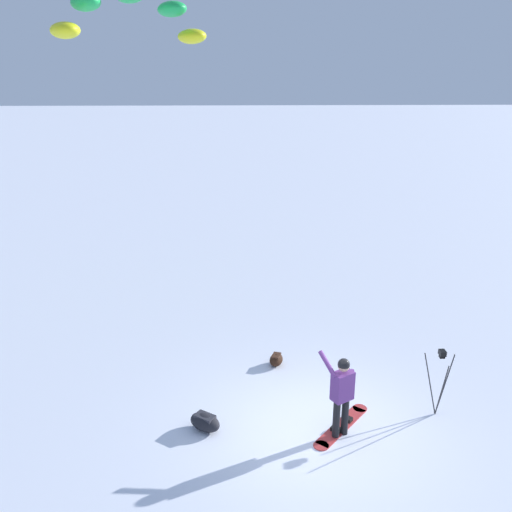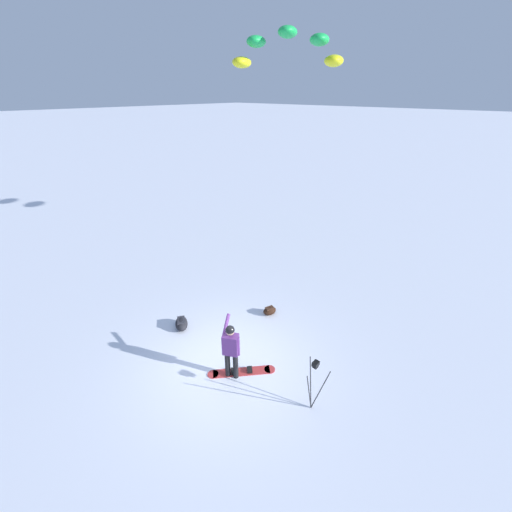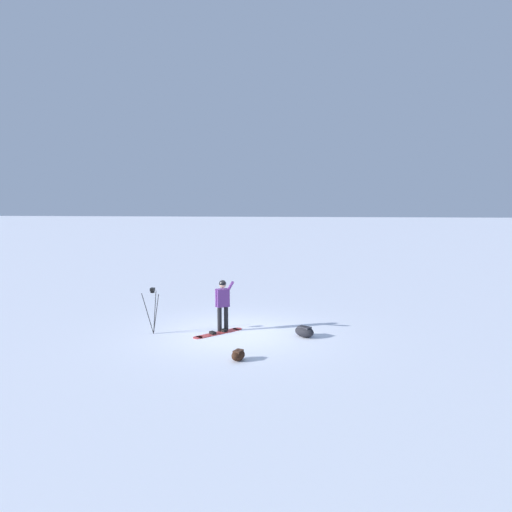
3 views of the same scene
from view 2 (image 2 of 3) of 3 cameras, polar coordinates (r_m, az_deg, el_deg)
ground_plane at (r=9.77m, az=-5.07°, el=-18.28°), size 300.00×300.00×0.00m
snowboarder at (r=8.77m, az=-4.36°, el=-15.35°), size 0.68×0.59×1.71m
snowboard at (r=9.55m, az=-2.51°, el=-19.32°), size 1.33×1.46×0.10m
traction_kite at (r=15.93m, az=5.39°, el=32.26°), size 4.64×3.38×1.47m
gear_bag_large at (r=11.08m, az=-12.78°, el=-11.31°), size 0.77×0.70×0.35m
camera_tripod at (r=8.13m, az=10.08°, el=-19.81°), size 0.62×0.57×1.49m
gear_bag_small at (r=11.43m, az=2.38°, el=-9.42°), size 0.45×0.54×0.29m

